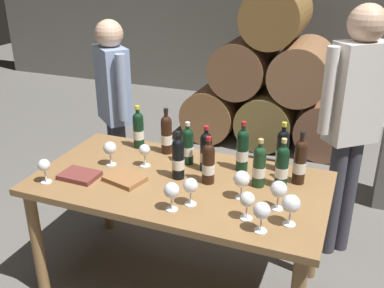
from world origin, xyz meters
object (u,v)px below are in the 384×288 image
Objects in this scene: wine_bottle_3 at (259,166)px; wine_glass_4 at (191,186)px; wine_bottle_2 at (282,150)px; wine_glass_8 at (44,166)px; dining_table at (180,194)px; wine_bottle_0 at (178,158)px; wine_bottle_9 at (166,134)px; wine_glass_9 at (171,191)px; wine_bottle_6 at (206,151)px; sommelier_presenting at (353,113)px; wine_bottle_7 at (208,163)px; tasting_notebook at (80,175)px; wine_bottle_8 at (138,130)px; wine_glass_6 at (145,151)px; wine_bottle_1 at (242,150)px; wine_glass_3 at (279,190)px; wine_glass_1 at (291,204)px; wine_glass_5 at (110,149)px; leather_ledger at (125,179)px; wine_bottle_5 at (282,166)px; wine_bottle_4 at (300,161)px; wine_glass_0 at (247,200)px; wine_glass_2 at (262,211)px; taster_seated_left at (114,101)px; wine_glass_7 at (242,179)px; wine_bottle_10 at (188,146)px.

wine_bottle_3 is 1.88× the size of wine_glass_4.
wine_bottle_2 reaches higher than wine_glass_8.
dining_table is 0.22m from wine_bottle_0.
wine_glass_9 is at bearing -63.39° from wine_bottle_9.
sommelier_presenting is at bearing 35.69° from wine_bottle_6.
wine_bottle_7 reaches higher than tasting_notebook.
wine_bottle_0 is 0.99× the size of wine_bottle_8.
wine_bottle_6 is 0.41m from wine_glass_4.
wine_glass_6 is at bearing 143.38° from wine_glass_4.
wine_glass_8 is 0.66× the size of tasting_notebook.
wine_glass_9 is at bearing -110.17° from wine_bottle_1.
wine_bottle_0 is 0.35m from wine_glass_9.
wine_bottle_7 is at bearing 161.92° from wine_glass_3.
wine_bottle_1 is 1.16m from wine_glass_8.
wine_bottle_9 is at bearing 148.76° from wine_glass_1.
wine_glass_5 is (-0.46, 0.00, -0.02)m from wine_bottle_0.
wine_bottle_3 is 0.78m from leather_ledger.
wine_glass_9 is at bearing -102.14° from wine_bottle_7.
wine_glass_4 is (-0.14, -0.49, -0.03)m from wine_bottle_1.
wine_glass_9 is at bearing -129.57° from wine_glass_4.
wine_glass_9 is (-0.47, -0.45, -0.02)m from wine_bottle_5.
wine_bottle_1 reaches higher than wine_bottle_6.
wine_bottle_0 is at bearing -0.39° from wine_glass_5.
wine_glass_9 is (-0.56, -0.54, -0.03)m from wine_bottle_4.
wine_bottle_0 is 1.03× the size of wine_bottle_7.
wine_bottle_8 is (-0.61, 0.30, 0.00)m from wine_bottle_7.
wine_bottle_9 is at bearing 49.97° from wine_glass_5.
wine_glass_0 is (-0.09, -0.39, -0.02)m from wine_bottle_5.
wine_bottle_8 reaches higher than wine_glass_8.
wine_bottle_7 reaches higher than wine_glass_6.
wine_bottle_4 is 0.45m from wine_glass_1.
tasting_notebook is at bearing 172.66° from wine_glass_2.
taster_seated_left is at bearing 118.73° from wine_glass_5.
wine_bottle_7 is at bearing 18.28° from tasting_notebook.
wine_glass_4 is 0.98× the size of wine_glass_9.
wine_glass_1 is 1.18m from wine_glass_5.
wine_glass_6 reaches higher than leather_ledger.
wine_glass_7 is (0.87, -0.10, 0.00)m from wine_glass_5.
wine_bottle_2 is at bearing 21.19° from wine_bottle_6.
wine_bottle_7 reaches higher than wine_glass_1.
wine_bottle_2 is 2.13× the size of wine_glass_8.
wine_glass_5 is 0.09× the size of sommelier_presenting.
taster_seated_left reaches higher than wine_bottle_10.
wine_bottle_0 is 0.33m from leather_ledger.
wine_bottle_9 reaches higher than wine_glass_7.
wine_bottle_3 reaches higher than leather_ledger.
wine_bottle_5 is 2.03× the size of wine_glass_6.
tasting_notebook is at bearing 176.89° from wine_glass_4.
wine_bottle_3 is 0.13m from wine_bottle_5.
wine_bottle_2 is 1.97× the size of wine_glass_2.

